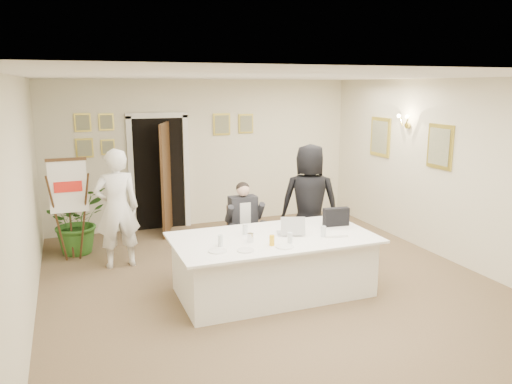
{
  "coord_description": "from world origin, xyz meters",
  "views": [
    {
      "loc": [
        -2.5,
        -5.85,
        2.7
      ],
      "look_at": [
        -0.04,
        0.6,
        1.21
      ],
      "focal_mm": 35.0,
      "sensor_mm": 36.0,
      "label": 1
    }
  ],
  "objects_px": {
    "conference_table": "(273,264)",
    "flip_chart": "(70,215)",
    "paper_stack": "(335,234)",
    "laptop_bag": "(336,217)",
    "seated_man": "(244,224)",
    "potted_palm": "(76,221)",
    "oj_glass": "(272,240)",
    "standing_woman": "(309,202)",
    "standing_man": "(117,209)",
    "steel_jug": "(250,238)",
    "laptop": "(289,224)"
  },
  "relations": [
    {
      "from": "conference_table",
      "to": "flip_chart",
      "type": "distance_m",
      "value": 3.34
    },
    {
      "from": "paper_stack",
      "to": "laptop_bag",
      "type": "bearing_deg",
      "value": 58.5
    },
    {
      "from": "seated_man",
      "to": "laptop_bag",
      "type": "distance_m",
      "value": 1.41
    },
    {
      "from": "potted_palm",
      "to": "oj_glass",
      "type": "relative_size",
      "value": 8.29
    },
    {
      "from": "laptop_bag",
      "to": "standing_woman",
      "type": "bearing_deg",
      "value": 93.1
    },
    {
      "from": "paper_stack",
      "to": "oj_glass",
      "type": "height_order",
      "value": "oj_glass"
    },
    {
      "from": "seated_man",
      "to": "flip_chart",
      "type": "xyz_separation_m",
      "value": [
        -2.43,
        1.15,
        0.09
      ]
    },
    {
      "from": "standing_man",
      "to": "laptop_bag",
      "type": "relative_size",
      "value": 4.94
    },
    {
      "from": "seated_man",
      "to": "paper_stack",
      "type": "bearing_deg",
      "value": -51.07
    },
    {
      "from": "paper_stack",
      "to": "steel_jug",
      "type": "bearing_deg",
      "value": 173.11
    },
    {
      "from": "seated_man",
      "to": "oj_glass",
      "type": "distance_m",
      "value": 1.45
    },
    {
      "from": "standing_woman",
      "to": "potted_palm",
      "type": "bearing_deg",
      "value": 0.03
    },
    {
      "from": "conference_table",
      "to": "standing_woman",
      "type": "height_order",
      "value": "standing_woman"
    },
    {
      "from": "potted_palm",
      "to": "laptop",
      "type": "distance_m",
      "value": 3.7
    },
    {
      "from": "standing_woman",
      "to": "oj_glass",
      "type": "bearing_deg",
      "value": 73.87
    },
    {
      "from": "potted_palm",
      "to": "paper_stack",
      "type": "relative_size",
      "value": 3.64
    },
    {
      "from": "seated_man",
      "to": "laptop_bag",
      "type": "bearing_deg",
      "value": -33.87
    },
    {
      "from": "conference_table",
      "to": "standing_woman",
      "type": "distance_m",
      "value": 1.56
    },
    {
      "from": "flip_chart",
      "to": "potted_palm",
      "type": "bearing_deg",
      "value": 78.0
    },
    {
      "from": "paper_stack",
      "to": "steel_jug",
      "type": "relative_size",
      "value": 2.69
    },
    {
      "from": "paper_stack",
      "to": "oj_glass",
      "type": "xyz_separation_m",
      "value": [
        -0.93,
        -0.09,
        0.05
      ]
    },
    {
      "from": "laptop",
      "to": "steel_jug",
      "type": "xyz_separation_m",
      "value": [
        -0.6,
        -0.14,
        -0.08
      ]
    },
    {
      "from": "seated_man",
      "to": "laptop",
      "type": "xyz_separation_m",
      "value": [
        0.26,
        -1.06,
        0.26
      ]
    },
    {
      "from": "flip_chart",
      "to": "potted_palm",
      "type": "distance_m",
      "value": 0.45
    },
    {
      "from": "flip_chart",
      "to": "standing_woman",
      "type": "bearing_deg",
      "value": -19.01
    },
    {
      "from": "laptop",
      "to": "laptop_bag",
      "type": "height_order",
      "value": "laptop"
    },
    {
      "from": "oj_glass",
      "to": "potted_palm",
      "type": "bearing_deg",
      "value": 126.45
    },
    {
      "from": "flip_chart",
      "to": "laptop",
      "type": "xyz_separation_m",
      "value": [
        2.68,
        -2.21,
        0.17
      ]
    },
    {
      "from": "laptop",
      "to": "flip_chart",
      "type": "bearing_deg",
      "value": 159.85
    },
    {
      "from": "standing_woman",
      "to": "laptop",
      "type": "relative_size",
      "value": 5.32
    },
    {
      "from": "standing_man",
      "to": "laptop",
      "type": "distance_m",
      "value": 2.65
    },
    {
      "from": "conference_table",
      "to": "flip_chart",
      "type": "height_order",
      "value": "flip_chart"
    },
    {
      "from": "conference_table",
      "to": "steel_jug",
      "type": "relative_size",
      "value": 23.72
    },
    {
      "from": "steel_jug",
      "to": "laptop",
      "type": "bearing_deg",
      "value": 13.33
    },
    {
      "from": "standing_man",
      "to": "laptop",
      "type": "bearing_deg",
      "value": 136.6
    },
    {
      "from": "conference_table",
      "to": "laptop_bag",
      "type": "height_order",
      "value": "laptop_bag"
    },
    {
      "from": "standing_man",
      "to": "potted_palm",
      "type": "xyz_separation_m",
      "value": [
        -0.57,
        0.9,
        -0.36
      ]
    },
    {
      "from": "conference_table",
      "to": "steel_jug",
      "type": "distance_m",
      "value": 0.57
    },
    {
      "from": "laptop_bag",
      "to": "oj_glass",
      "type": "xyz_separation_m",
      "value": [
        -1.17,
        -0.49,
        -0.06
      ]
    },
    {
      "from": "potted_palm",
      "to": "laptop",
      "type": "height_order",
      "value": "potted_palm"
    },
    {
      "from": "conference_table",
      "to": "steel_jug",
      "type": "height_order",
      "value": "steel_jug"
    },
    {
      "from": "standing_woman",
      "to": "laptop",
      "type": "bearing_deg",
      "value": 76.44
    },
    {
      "from": "laptop_bag",
      "to": "steel_jug",
      "type": "relative_size",
      "value": 3.31
    },
    {
      "from": "potted_palm",
      "to": "conference_table",
      "type": "bearing_deg",
      "value": -48.19
    },
    {
      "from": "conference_table",
      "to": "laptop_bag",
      "type": "bearing_deg",
      "value": 8.65
    },
    {
      "from": "steel_jug",
      "to": "flip_chart",
      "type": "bearing_deg",
      "value": 131.59
    },
    {
      "from": "seated_man",
      "to": "laptop",
      "type": "relative_size",
      "value": 3.8
    },
    {
      "from": "laptop_bag",
      "to": "laptop",
      "type": "bearing_deg",
      "value": -165.57
    },
    {
      "from": "standing_man",
      "to": "steel_jug",
      "type": "relative_size",
      "value": 16.36
    },
    {
      "from": "conference_table",
      "to": "seated_man",
      "type": "bearing_deg",
      "value": 90.93
    }
  ]
}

